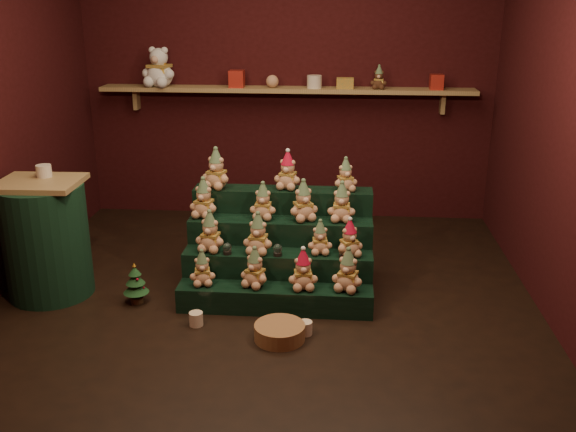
# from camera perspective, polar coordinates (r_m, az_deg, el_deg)

# --- Properties ---
(ground) EXTENTS (4.00, 4.00, 0.00)m
(ground) POSITION_cam_1_polar(r_m,az_deg,el_deg) (4.85, -2.07, -7.34)
(ground) COLOR black
(ground) RESTS_ON ground
(back_wall) EXTENTS (4.00, 0.10, 2.80)m
(back_wall) POSITION_cam_1_polar(r_m,az_deg,el_deg) (6.43, -0.04, 12.27)
(back_wall) COLOR black
(back_wall) RESTS_ON ground
(front_wall) EXTENTS (4.00, 0.10, 2.80)m
(front_wall) POSITION_cam_1_polar(r_m,az_deg,el_deg) (2.45, -8.05, 1.01)
(front_wall) COLOR black
(front_wall) RESTS_ON ground
(right_wall) EXTENTS (0.10, 4.00, 2.80)m
(right_wall) POSITION_cam_1_polar(r_m,az_deg,el_deg) (4.64, 24.02, 8.06)
(right_wall) COLOR black
(right_wall) RESTS_ON ground
(back_shelf) EXTENTS (3.60, 0.26, 0.24)m
(back_shelf) POSITION_cam_1_polar(r_m,az_deg,el_deg) (6.27, -0.18, 11.12)
(back_shelf) COLOR #A17F50
(back_shelf) RESTS_ON ground
(riser_tier_front) EXTENTS (1.40, 0.22, 0.18)m
(riser_tier_front) POSITION_cam_1_polar(r_m,az_deg,el_deg) (4.64, -1.18, -7.38)
(riser_tier_front) COLOR black
(riser_tier_front) RESTS_ON ground
(riser_tier_midfront) EXTENTS (1.40, 0.22, 0.36)m
(riser_tier_midfront) POSITION_cam_1_polar(r_m,az_deg,el_deg) (4.80, -0.92, -5.26)
(riser_tier_midfront) COLOR black
(riser_tier_midfront) RESTS_ON ground
(riser_tier_midback) EXTENTS (1.40, 0.22, 0.54)m
(riser_tier_midback) POSITION_cam_1_polar(r_m,az_deg,el_deg) (4.96, -0.67, -3.27)
(riser_tier_midback) COLOR black
(riser_tier_midback) RESTS_ON ground
(riser_tier_back) EXTENTS (1.40, 0.22, 0.72)m
(riser_tier_back) POSITION_cam_1_polar(r_m,az_deg,el_deg) (5.14, -0.45, -1.42)
(riser_tier_back) COLOR black
(riser_tier_back) RESTS_ON ground
(teddy_0) EXTENTS (0.21, 0.20, 0.26)m
(teddy_0) POSITION_cam_1_polar(r_m,az_deg,el_deg) (4.64, -7.63, -4.59)
(teddy_0) COLOR tan
(teddy_0) RESTS_ON riser_tier_front
(teddy_1) EXTENTS (0.26, 0.25, 0.29)m
(teddy_1) POSITION_cam_1_polar(r_m,az_deg,el_deg) (4.57, -2.96, -4.59)
(teddy_1) COLOR tan
(teddy_1) RESTS_ON riser_tier_front
(teddy_2) EXTENTS (0.23, 0.22, 0.29)m
(teddy_2) POSITION_cam_1_polar(r_m,az_deg,el_deg) (4.53, 1.35, -4.78)
(teddy_2) COLOR tan
(teddy_2) RESTS_ON riser_tier_front
(teddy_3) EXTENTS (0.27, 0.26, 0.31)m
(teddy_3) POSITION_cam_1_polar(r_m,az_deg,el_deg) (4.52, 5.36, -4.79)
(teddy_3) COLOR tan
(teddy_3) RESTS_ON riser_tier_front
(teddy_4) EXTENTS (0.24, 0.23, 0.30)m
(teddy_4) POSITION_cam_1_polar(r_m,az_deg,el_deg) (4.74, -6.94, -1.37)
(teddy_4) COLOR tan
(teddy_4) RESTS_ON riser_tier_midfront
(teddy_5) EXTENTS (0.24, 0.22, 0.30)m
(teddy_5) POSITION_cam_1_polar(r_m,az_deg,el_deg) (4.67, -2.67, -1.56)
(teddy_5) COLOR tan
(teddy_5) RESTS_ON riser_tier_midfront
(teddy_6) EXTENTS (0.20, 0.18, 0.25)m
(teddy_6) POSITION_cam_1_polar(r_m,az_deg,el_deg) (4.67, 2.87, -1.90)
(teddy_6) COLOR tan
(teddy_6) RESTS_ON riser_tier_midfront
(teddy_7) EXTENTS (0.25, 0.24, 0.27)m
(teddy_7) POSITION_cam_1_polar(r_m,az_deg,el_deg) (4.64, 5.49, -1.99)
(teddy_7) COLOR tan
(teddy_7) RESTS_ON riser_tier_midfront
(teddy_8) EXTENTS (0.25, 0.23, 0.30)m
(teddy_8) POSITION_cam_1_polar(r_m,az_deg,el_deg) (4.92, -7.50, 1.59)
(teddy_8) COLOR tan
(teddy_8) RESTS_ON riser_tier_midback
(teddy_9) EXTENTS (0.21, 0.19, 0.28)m
(teddy_9) POSITION_cam_1_polar(r_m,az_deg,el_deg) (4.85, -2.23, 1.33)
(teddy_9) COLOR tan
(teddy_9) RESTS_ON riser_tier_midback
(teddy_10) EXTENTS (0.28, 0.27, 0.31)m
(teddy_10) POSITION_cam_1_polar(r_m,az_deg,el_deg) (4.82, 1.37, 1.38)
(teddy_10) COLOR tan
(teddy_10) RESTS_ON riser_tier_midback
(teddy_11) EXTENTS (0.22, 0.20, 0.30)m
(teddy_11) POSITION_cam_1_polar(r_m,az_deg,el_deg) (4.82, 4.80, 1.24)
(teddy_11) COLOR tan
(teddy_11) RESTS_ON riser_tier_midback
(teddy_12) EXTENTS (0.27, 0.26, 0.31)m
(teddy_12) POSITION_cam_1_polar(r_m,az_deg,el_deg) (5.03, -6.39, 4.20)
(teddy_12) COLOR tan
(teddy_12) RESTS_ON riser_tier_back
(teddy_13) EXTENTS (0.24, 0.23, 0.29)m
(teddy_13) POSITION_cam_1_polar(r_m,az_deg,el_deg) (4.99, -0.02, 4.06)
(teddy_13) COLOR tan
(teddy_13) RESTS_ON riser_tier_back
(teddy_14) EXTENTS (0.23, 0.22, 0.26)m
(teddy_14) POSITION_cam_1_polar(r_m,az_deg,el_deg) (4.96, 5.13, 3.67)
(teddy_14) COLOR tan
(teddy_14) RESTS_ON riser_tier_back
(snow_globe_a) EXTENTS (0.06, 0.06, 0.09)m
(snow_globe_a) POSITION_cam_1_polar(r_m,az_deg,el_deg) (4.70, -5.42, -2.90)
(snow_globe_a) COLOR black
(snow_globe_a) RESTS_ON riser_tier_midfront
(snow_globe_b) EXTENTS (0.07, 0.07, 0.09)m
(snow_globe_b) POSITION_cam_1_polar(r_m,az_deg,el_deg) (4.65, -0.93, -3.03)
(snow_globe_b) COLOR black
(snow_globe_b) RESTS_ON riser_tier_midfront
(snow_globe_c) EXTENTS (0.06, 0.06, 0.08)m
(snow_globe_c) POSITION_cam_1_polar(r_m,az_deg,el_deg) (4.64, 4.88, -3.27)
(snow_globe_c) COLOR black
(snow_globe_c) RESTS_ON riser_tier_midfront
(side_table) EXTENTS (0.62, 0.62, 0.89)m
(side_table) POSITION_cam_1_polar(r_m,az_deg,el_deg) (5.09, -20.70, -1.93)
(side_table) COLOR #A17F50
(side_table) RESTS_ON ground
(table_ornament) EXTENTS (0.11, 0.11, 0.09)m
(table_ornament) POSITION_cam_1_polar(r_m,az_deg,el_deg) (5.03, -20.88, 3.77)
(table_ornament) COLOR beige
(table_ornament) RESTS_ON side_table
(mini_christmas_tree) EXTENTS (0.19, 0.19, 0.32)m
(mini_christmas_tree) POSITION_cam_1_polar(r_m,az_deg,el_deg) (4.85, -13.39, -5.85)
(mini_christmas_tree) COLOR #402A17
(mini_christmas_tree) RESTS_ON ground
(mug_left) EXTENTS (0.10, 0.10, 0.10)m
(mug_left) POSITION_cam_1_polar(r_m,az_deg,el_deg) (4.50, -8.17, -9.04)
(mug_left) COLOR beige
(mug_left) RESTS_ON ground
(mug_right) EXTENTS (0.09, 0.09, 0.09)m
(mug_right) POSITION_cam_1_polar(r_m,az_deg,el_deg) (4.35, 1.56, -9.91)
(mug_right) COLOR beige
(mug_right) RESTS_ON ground
(wicker_basket) EXTENTS (0.40, 0.40, 0.11)m
(wicker_basket) POSITION_cam_1_polar(r_m,az_deg,el_deg) (4.29, -0.75, -10.28)
(wicker_basket) COLOR #9C683F
(wicker_basket) RESTS_ON ground
(white_bear) EXTENTS (0.40, 0.37, 0.47)m
(white_bear) POSITION_cam_1_polar(r_m,az_deg,el_deg) (6.43, -11.40, 13.30)
(white_bear) COLOR white
(white_bear) RESTS_ON back_shelf
(brown_bear) EXTENTS (0.17, 0.15, 0.21)m
(brown_bear) POSITION_cam_1_polar(r_m,az_deg,el_deg) (6.21, 8.08, 12.09)
(brown_bear) COLOR #4D2919
(brown_bear) RESTS_ON back_shelf
(gift_tin_red_a) EXTENTS (0.14, 0.14, 0.16)m
(gift_tin_red_a) POSITION_cam_1_polar(r_m,az_deg,el_deg) (6.29, -4.57, 12.06)
(gift_tin_red_a) COLOR #B1271B
(gift_tin_red_a) RESTS_ON back_shelf
(gift_tin_cream) EXTENTS (0.14, 0.14, 0.12)m
(gift_tin_cream) POSITION_cam_1_polar(r_m,az_deg,el_deg) (6.22, 2.36, 11.84)
(gift_tin_cream) COLOR beige
(gift_tin_cream) RESTS_ON back_shelf
(gift_tin_red_b) EXTENTS (0.12, 0.12, 0.14)m
(gift_tin_red_b) POSITION_cam_1_polar(r_m,az_deg,el_deg) (6.28, 13.07, 11.53)
(gift_tin_red_b) COLOR #B1271B
(gift_tin_red_b) RESTS_ON back_shelf
(shelf_plush_ball) EXTENTS (0.12, 0.12, 0.12)m
(shelf_plush_ball) POSITION_cam_1_polar(r_m,az_deg,el_deg) (6.25, -1.40, 11.88)
(shelf_plush_ball) COLOR tan
(shelf_plush_ball) RESTS_ON back_shelf
(scarf_gift_box) EXTENTS (0.16, 0.10, 0.10)m
(scarf_gift_box) POSITION_cam_1_polar(r_m,az_deg,el_deg) (6.22, 5.09, 11.68)
(scarf_gift_box) COLOR orange
(scarf_gift_box) RESTS_ON back_shelf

